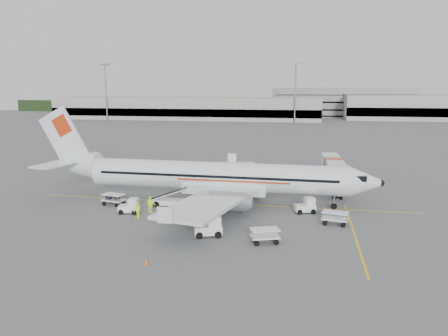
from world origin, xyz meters
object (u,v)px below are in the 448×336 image
at_px(tug_fore, 305,205).
at_px(tug_aft, 129,206).
at_px(aircraft, 217,157).
at_px(belt_loader, 170,194).
at_px(tug_mid, 208,226).
at_px(jet_bridge, 333,174).

bearing_deg(tug_fore, tug_aft, 173.26).
distance_m(aircraft, tug_fore, 11.21).
xyz_separation_m(belt_loader, tug_fore, (14.93, 0.00, -0.55)).
distance_m(belt_loader, tug_mid, 11.14).
xyz_separation_m(belt_loader, tug_mid, (6.42, -9.09, -0.43)).
relative_size(belt_loader, tug_aft, 2.42).
bearing_deg(tug_mid, belt_loader, 107.12).
height_order(belt_loader, tug_mid, belt_loader).
xyz_separation_m(jet_bridge, tug_fore, (-3.49, -12.01, -1.19)).
xyz_separation_m(tug_fore, tug_mid, (-8.51, -9.09, 0.12)).
bearing_deg(jet_bridge, tug_aft, -147.52).
bearing_deg(aircraft, tug_mid, -81.41).
distance_m(jet_bridge, tug_fore, 12.56).
height_order(jet_bridge, tug_fore, jet_bridge).
bearing_deg(tug_fore, tug_mid, -150.97).
xyz_separation_m(aircraft, jet_bridge, (13.50, 9.77, -3.34)).
relative_size(aircraft, tug_mid, 15.80).
bearing_deg(tug_aft, belt_loader, 41.71).
height_order(jet_bridge, tug_aft, jet_bridge).
relative_size(tug_fore, tug_aft, 1.02).
distance_m(belt_loader, tug_fore, 14.94).
xyz_separation_m(jet_bridge, tug_aft, (-21.82, -15.61, -1.21)).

